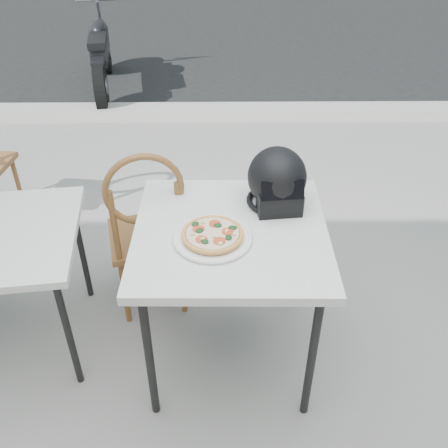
{
  "coord_description": "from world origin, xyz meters",
  "views": [
    {
      "loc": [
        -0.09,
        -1.89,
        2.16
      ],
      "look_at": [
        -0.07,
        -0.12,
        0.88
      ],
      "focal_mm": 40.0,
      "sensor_mm": 36.0,
      "label": 1
    }
  ],
  "objects_px": {
    "plate": "(213,238)",
    "pizza": "(213,234)",
    "helmet": "(277,181)",
    "cafe_chair_main": "(146,225)",
    "cafe_table_main": "(231,243)",
    "motorcycle": "(101,55)"
  },
  "relations": [
    {
      "from": "helmet",
      "to": "cafe_chair_main",
      "type": "xyz_separation_m",
      "value": [
        -0.66,
        0.15,
        -0.36
      ]
    },
    {
      "from": "cafe_table_main",
      "to": "plate",
      "type": "distance_m",
      "value": 0.14
    },
    {
      "from": "cafe_table_main",
      "to": "helmet",
      "type": "relative_size",
      "value": 2.77
    },
    {
      "from": "cafe_table_main",
      "to": "cafe_chair_main",
      "type": "relative_size",
      "value": 0.82
    },
    {
      "from": "plate",
      "to": "cafe_chair_main",
      "type": "distance_m",
      "value": 0.61
    },
    {
      "from": "pizza",
      "to": "cafe_table_main",
      "type": "bearing_deg",
      "value": 42.67
    },
    {
      "from": "plate",
      "to": "motorcycle",
      "type": "bearing_deg",
      "value": 108.07
    },
    {
      "from": "cafe_table_main",
      "to": "cafe_chair_main",
      "type": "distance_m",
      "value": 0.59
    },
    {
      "from": "pizza",
      "to": "plate",
      "type": "bearing_deg",
      "value": -110.26
    },
    {
      "from": "cafe_table_main",
      "to": "motorcycle",
      "type": "distance_m",
      "value": 4.15
    },
    {
      "from": "plate",
      "to": "cafe_chair_main",
      "type": "xyz_separation_m",
      "value": [
        -0.36,
        0.44,
        -0.24
      ]
    },
    {
      "from": "helmet",
      "to": "motorcycle",
      "type": "relative_size",
      "value": 0.17
    },
    {
      "from": "pizza",
      "to": "cafe_chair_main",
      "type": "height_order",
      "value": "cafe_chair_main"
    },
    {
      "from": "cafe_table_main",
      "to": "pizza",
      "type": "height_order",
      "value": "pizza"
    },
    {
      "from": "cafe_chair_main",
      "to": "helmet",
      "type": "bearing_deg",
      "value": 153.68
    },
    {
      "from": "pizza",
      "to": "helmet",
      "type": "relative_size",
      "value": 0.91
    },
    {
      "from": "helmet",
      "to": "cafe_chair_main",
      "type": "bearing_deg",
      "value": 161.16
    },
    {
      "from": "cafe_table_main",
      "to": "motorcycle",
      "type": "height_order",
      "value": "motorcycle"
    },
    {
      "from": "plate",
      "to": "cafe_table_main",
      "type": "bearing_deg",
      "value": 42.72
    },
    {
      "from": "pizza",
      "to": "helmet",
      "type": "bearing_deg",
      "value": 43.26
    },
    {
      "from": "plate",
      "to": "helmet",
      "type": "relative_size",
      "value": 1.35
    },
    {
      "from": "plate",
      "to": "pizza",
      "type": "bearing_deg",
      "value": 69.74
    }
  ]
}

